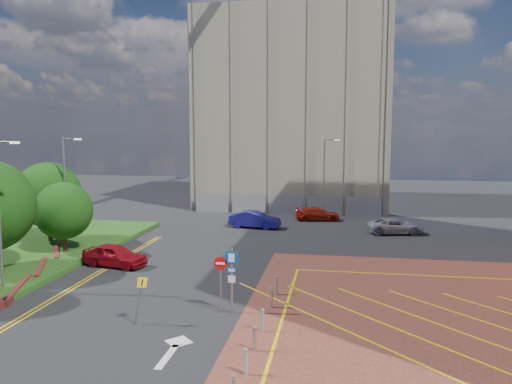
% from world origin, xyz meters
% --- Properties ---
extents(ground, '(140.00, 140.00, 0.00)m').
position_xyz_m(ground, '(0.00, 0.00, 0.00)').
color(ground, black).
rests_on(ground, ground).
extents(retaining_wall, '(6.06, 20.33, 0.40)m').
position_xyz_m(retaining_wall, '(-11.80, 2.00, 0.20)').
color(retaining_wall, maroon).
rests_on(retaining_wall, ground).
extents(tree_c, '(4.00, 4.00, 4.90)m').
position_xyz_m(tree_c, '(-13.50, 10.00, 3.19)').
color(tree_c, '#3D2B1C').
rests_on(tree_c, grass_bed).
extents(tree_d, '(5.00, 5.00, 6.08)m').
position_xyz_m(tree_d, '(-16.50, 13.00, 3.87)').
color(tree_d, '#3D2B1C').
rests_on(tree_d, grass_bed).
extents(lamp_left_near, '(1.53, 0.16, 8.00)m').
position_xyz_m(lamp_left_near, '(-12.42, 2.00, 4.66)').
color(lamp_left_near, '#9EA0A8').
rests_on(lamp_left_near, grass_bed).
extents(lamp_left_far, '(1.53, 0.16, 8.00)m').
position_xyz_m(lamp_left_far, '(-14.42, 12.00, 4.66)').
color(lamp_left_far, '#9EA0A8').
rests_on(lamp_left_far, grass_bed).
extents(lamp_back, '(1.53, 0.16, 8.00)m').
position_xyz_m(lamp_back, '(4.08, 28.00, 4.36)').
color(lamp_back, '#9EA0A8').
rests_on(lamp_back, ground).
extents(sign_cluster, '(1.17, 0.12, 3.20)m').
position_xyz_m(sign_cluster, '(0.30, 0.98, 1.95)').
color(sign_cluster, '#9EA0A8').
rests_on(sign_cluster, ground).
extents(warning_sign, '(0.66, 0.40, 2.25)m').
position_xyz_m(warning_sign, '(-3.29, -1.13, 1.43)').
color(warning_sign, '#9EA0A8').
rests_on(warning_sign, ground).
extents(bollard_row, '(0.14, 11.14, 0.90)m').
position_xyz_m(bollard_row, '(2.30, -1.67, 0.47)').
color(bollard_row, '#9EA0A8').
rests_on(bollard_row, forecourt).
extents(construction_building, '(21.20, 19.20, 22.00)m').
position_xyz_m(construction_building, '(0.00, 40.00, 11.00)').
color(construction_building, gray).
rests_on(construction_building, ground).
extents(construction_fence, '(21.60, 0.06, 2.00)m').
position_xyz_m(construction_fence, '(1.00, 30.00, 1.00)').
color(construction_fence, gray).
rests_on(construction_fence, ground).
extents(car_red_left, '(4.55, 2.51, 1.47)m').
position_xyz_m(car_red_left, '(-8.80, 7.94, 0.73)').
color(car_red_left, maroon).
rests_on(car_red_left, ground).
extents(car_blue_back, '(4.79, 2.27, 1.52)m').
position_xyz_m(car_blue_back, '(-1.98, 22.18, 0.76)').
color(car_blue_back, navy).
rests_on(car_blue_back, ground).
extents(car_red_back, '(4.53, 2.34, 1.26)m').
position_xyz_m(car_red_back, '(3.44, 26.89, 0.63)').
color(car_red_back, '#B6220F').
rests_on(car_red_back, ground).
extents(car_silver_back, '(5.02, 2.94, 1.31)m').
position_xyz_m(car_silver_back, '(10.30, 21.61, 0.66)').
color(car_silver_back, '#B4B4BB').
rests_on(car_silver_back, ground).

